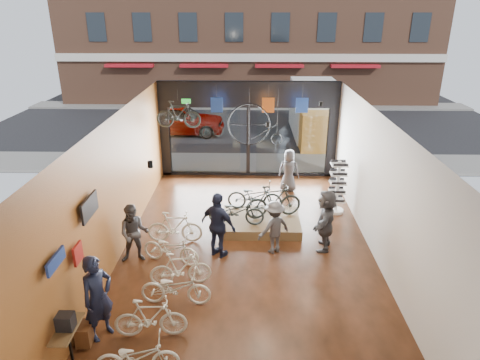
{
  "coord_description": "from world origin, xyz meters",
  "views": [
    {
      "loc": [
        0.03,
        -10.42,
        6.38
      ],
      "look_at": [
        -0.23,
        1.4,
        1.6
      ],
      "focal_mm": 32.0,
      "sensor_mm": 36.0,
      "label": 1
    }
  ],
  "objects_px": {
    "customer_2": "(218,225)",
    "hung_bike": "(178,114)",
    "street_car": "(178,119)",
    "floor_bike_5": "(175,227)",
    "floor_bike_3": "(180,269)",
    "display_bike_left": "(236,211)",
    "floor_bike_4": "(171,249)",
    "penny_farthing": "(258,126)",
    "customer_4": "(289,171)",
    "display_bike_right": "(255,196)",
    "customer_1": "(134,233)",
    "floor_bike_1": "(151,318)",
    "sunglasses_rack": "(337,187)",
    "display_platform": "(261,222)",
    "customer_0": "(98,298)",
    "floor_bike_2": "(176,288)",
    "display_bike_mid": "(274,201)",
    "customer_3": "(274,227)",
    "customer_5": "(326,220)",
    "floor_bike_0": "(137,357)",
    "box_truck": "(318,114)"
  },
  "relations": [
    {
      "from": "floor_bike_3",
      "to": "penny_farthing",
      "type": "xyz_separation_m",
      "value": [
        1.96,
        5.88,
        2.05
      ]
    },
    {
      "from": "street_car",
      "to": "floor_bike_5",
      "type": "xyz_separation_m",
      "value": [
        1.67,
        -11.51,
        -0.35
      ]
    },
    {
      "from": "floor_bike_3",
      "to": "customer_2",
      "type": "distance_m",
      "value": 1.67
    },
    {
      "from": "street_car",
      "to": "floor_bike_0",
      "type": "bearing_deg",
      "value": -173.8
    },
    {
      "from": "display_bike_mid",
      "to": "display_bike_left",
      "type": "bearing_deg",
      "value": 99.25
    },
    {
      "from": "customer_4",
      "to": "floor_bike_1",
      "type": "bearing_deg",
      "value": 79.81
    },
    {
      "from": "customer_1",
      "to": "customer_5",
      "type": "height_order",
      "value": "customer_5"
    },
    {
      "from": "floor_bike_1",
      "to": "customer_5",
      "type": "height_order",
      "value": "customer_5"
    },
    {
      "from": "sunglasses_rack",
      "to": "floor_bike_1",
      "type": "bearing_deg",
      "value": -135.79
    },
    {
      "from": "floor_bike_2",
      "to": "floor_bike_3",
      "type": "bearing_deg",
      "value": 2.31
    },
    {
      "from": "floor_bike_1",
      "to": "sunglasses_rack",
      "type": "height_order",
      "value": "sunglasses_rack"
    },
    {
      "from": "floor_bike_4",
      "to": "display_platform",
      "type": "bearing_deg",
      "value": -33.02
    },
    {
      "from": "floor_bike_4",
      "to": "customer_1",
      "type": "distance_m",
      "value": 1.05
    },
    {
      "from": "customer_4",
      "to": "hung_bike",
      "type": "bearing_deg",
      "value": 16.33
    },
    {
      "from": "customer_1",
      "to": "penny_farthing",
      "type": "relative_size",
      "value": 0.87
    },
    {
      "from": "customer_1",
      "to": "customer_0",
      "type": "bearing_deg",
      "value": -97.14
    },
    {
      "from": "customer_1",
      "to": "hung_bike",
      "type": "relative_size",
      "value": 1.04
    },
    {
      "from": "display_bike_right",
      "to": "customer_1",
      "type": "bearing_deg",
      "value": 134.93
    },
    {
      "from": "street_car",
      "to": "customer_1",
      "type": "xyz_separation_m",
      "value": [
        0.78,
        -12.52,
        -0.01
      ]
    },
    {
      "from": "floor_bike_0",
      "to": "floor_bike_4",
      "type": "height_order",
      "value": "floor_bike_4"
    },
    {
      "from": "floor_bike_0",
      "to": "display_bike_right",
      "type": "height_order",
      "value": "display_bike_right"
    },
    {
      "from": "floor_bike_3",
      "to": "display_bike_left",
      "type": "xyz_separation_m",
      "value": [
        1.29,
        2.63,
        0.28
      ]
    },
    {
      "from": "street_car",
      "to": "floor_bike_1",
      "type": "xyz_separation_m",
      "value": [
        1.81,
        -15.38,
        -0.38
      ]
    },
    {
      "from": "display_bike_left",
      "to": "sunglasses_rack",
      "type": "distance_m",
      "value": 3.63
    },
    {
      "from": "floor_bike_3",
      "to": "floor_bike_1",
      "type": "bearing_deg",
      "value": 160.06
    },
    {
      "from": "customer_0",
      "to": "customer_5",
      "type": "xyz_separation_m",
      "value": [
        5.18,
        3.62,
        -0.05
      ]
    },
    {
      "from": "floor_bike_5",
      "to": "display_bike_right",
      "type": "xyz_separation_m",
      "value": [
        2.33,
        1.62,
        0.28
      ]
    },
    {
      "from": "box_truck",
      "to": "floor_bike_3",
      "type": "bearing_deg",
      "value": -112.3
    },
    {
      "from": "display_bike_right",
      "to": "floor_bike_1",
      "type": "bearing_deg",
      "value": 164.03
    },
    {
      "from": "display_platform",
      "to": "customer_2",
      "type": "distance_m",
      "value": 2.23
    },
    {
      "from": "display_platform",
      "to": "floor_bike_4",
      "type": "bearing_deg",
      "value": -139.74
    },
    {
      "from": "customer_1",
      "to": "sunglasses_rack",
      "type": "xyz_separation_m",
      "value": [
        5.95,
        3.1,
        0.08
      ]
    },
    {
      "from": "floor_bike_4",
      "to": "penny_farthing",
      "type": "relative_size",
      "value": 0.86
    },
    {
      "from": "customer_4",
      "to": "customer_3",
      "type": "bearing_deg",
      "value": 93.97
    },
    {
      "from": "floor_bike_4",
      "to": "street_car",
      "type": "bearing_deg",
      "value": 24.6
    },
    {
      "from": "customer_0",
      "to": "hung_bike",
      "type": "distance_m",
      "value": 7.85
    },
    {
      "from": "floor_bike_4",
      "to": "display_platform",
      "type": "xyz_separation_m",
      "value": [
        2.45,
        2.08,
        -0.27
      ]
    },
    {
      "from": "floor_bike_1",
      "to": "floor_bike_4",
      "type": "height_order",
      "value": "floor_bike_1"
    },
    {
      "from": "street_car",
      "to": "customer_1",
      "type": "relative_size",
      "value": 2.98
    },
    {
      "from": "customer_2",
      "to": "hung_bike",
      "type": "height_order",
      "value": "hung_bike"
    },
    {
      "from": "floor_bike_5",
      "to": "street_car",
      "type": "bearing_deg",
      "value": 7.49
    },
    {
      "from": "customer_3",
      "to": "penny_farthing",
      "type": "xyz_separation_m",
      "value": [
        -0.4,
        4.28,
        1.73
      ]
    },
    {
      "from": "floor_bike_2",
      "to": "customer_5",
      "type": "distance_m",
      "value": 4.61
    },
    {
      "from": "customer_4",
      "to": "display_bike_right",
      "type": "bearing_deg",
      "value": 74.32
    },
    {
      "from": "floor_bike_4",
      "to": "customer_1",
      "type": "relative_size",
      "value": 0.98
    },
    {
      "from": "display_platform",
      "to": "customer_3",
      "type": "distance_m",
      "value": 1.62
    },
    {
      "from": "display_bike_right",
      "to": "penny_farthing",
      "type": "distance_m",
      "value": 2.79
    },
    {
      "from": "hung_bike",
      "to": "customer_1",
      "type": "bearing_deg",
      "value": 177.47
    },
    {
      "from": "customer_2",
      "to": "display_bike_right",
      "type": "bearing_deg",
      "value": -80.29
    },
    {
      "from": "customer_5",
      "to": "display_bike_mid",
      "type": "bearing_deg",
      "value": -118.33
    }
  ]
}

